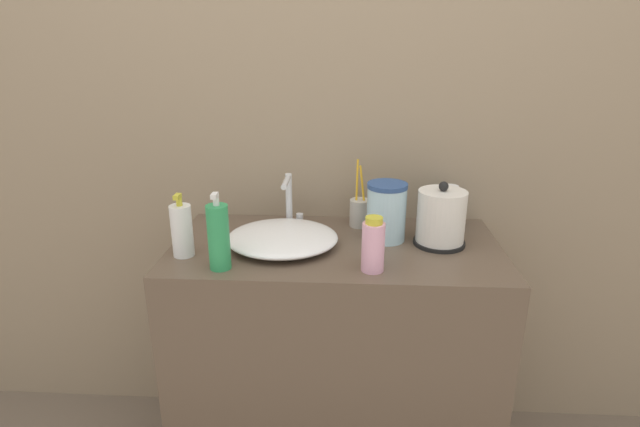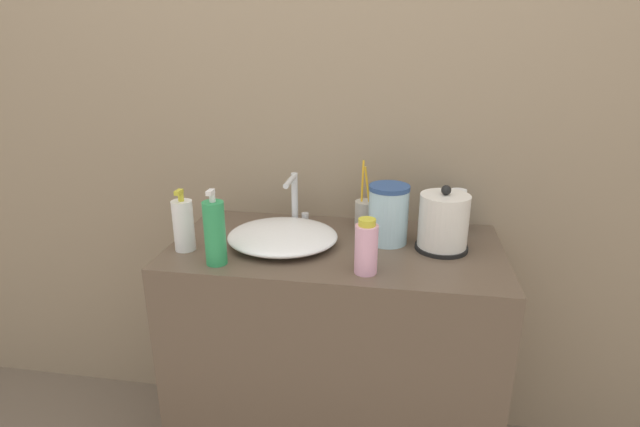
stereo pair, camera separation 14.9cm
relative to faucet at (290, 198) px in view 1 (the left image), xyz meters
The scene contains 11 objects.
wall_back 0.44m from the faucet, 39.22° to the left, with size 6.00×0.04×2.60m.
vanity_counter 0.55m from the faucet, 43.38° to the right, with size 1.00×0.51×0.81m.
sink_basin 0.18m from the faucet, 91.90° to the right, with size 0.34×0.32×0.05m.
faucet is the anchor object (origin of this frame).
electric_kettle 0.49m from the faucet, 14.80° to the right, with size 0.16×0.16×0.20m.
toothbrush_cup 0.24m from the faucet, ahead, with size 0.07×0.07×0.23m.
lotion_bottle 0.36m from the faucet, 115.21° to the right, with size 0.06×0.06×0.22m.
shampoo_bottle 0.41m from the faucet, 50.78° to the right, with size 0.06×0.06×0.15m.
mouthwash_bottle 0.53m from the faucet, ahead, with size 0.07×0.07×0.14m.
hand_cream_bottle 0.38m from the faucet, 138.27° to the right, with size 0.06×0.06×0.19m.
water_pitcher 0.32m from the faucet, 17.07° to the right, with size 0.12×0.12×0.18m.
Camera 1 is at (0.03, -1.15, 1.41)m, focal length 28.00 mm.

